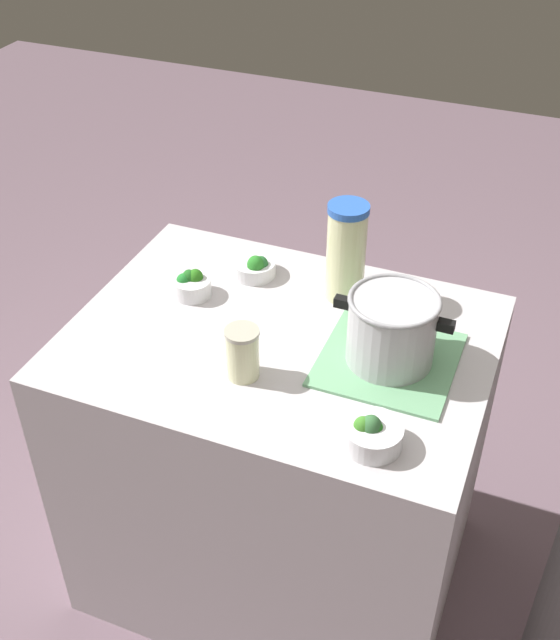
% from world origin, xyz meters
% --- Properties ---
extents(ground_plane, '(8.00, 8.00, 0.00)m').
position_xyz_m(ground_plane, '(0.00, 0.00, 0.00)').
color(ground_plane, slate).
extents(counter_slab, '(1.04, 0.78, 0.92)m').
position_xyz_m(counter_slab, '(0.00, 0.00, 0.46)').
color(counter_slab, '#BFB9BD').
rests_on(counter_slab, ground_plane).
extents(dish_cloth, '(0.32, 0.33, 0.01)m').
position_xyz_m(dish_cloth, '(0.28, 0.01, 0.92)').
color(dish_cloth, '#6CA878').
rests_on(dish_cloth, counter_slab).
extents(cooking_pot, '(0.28, 0.21, 0.18)m').
position_xyz_m(cooking_pot, '(0.28, 0.01, 1.01)').
color(cooking_pot, '#B7B7BC').
rests_on(cooking_pot, dish_cloth).
extents(lemonade_pitcher, '(0.11, 0.11, 0.27)m').
position_xyz_m(lemonade_pitcher, '(0.09, 0.23, 1.05)').
color(lemonade_pitcher, beige).
rests_on(lemonade_pitcher, counter_slab).
extents(mason_jar, '(0.08, 0.08, 0.13)m').
position_xyz_m(mason_jar, '(-0.03, -0.17, 0.98)').
color(mason_jar, beige).
rests_on(mason_jar, counter_slab).
extents(broccoli_bowl_front, '(0.12, 0.12, 0.07)m').
position_xyz_m(broccoli_bowl_front, '(-0.17, 0.23, 0.94)').
color(broccoli_bowl_front, silver).
rests_on(broccoli_bowl_front, counter_slab).
extents(broccoli_bowl_center, '(0.10, 0.10, 0.07)m').
position_xyz_m(broccoli_bowl_center, '(-0.28, 0.08, 0.95)').
color(broccoli_bowl_center, silver).
rests_on(broccoli_bowl_center, counter_slab).
extents(broccoli_bowl_back, '(0.13, 0.13, 0.08)m').
position_xyz_m(broccoli_bowl_back, '(0.32, -0.27, 0.95)').
color(broccoli_bowl_back, silver).
rests_on(broccoli_bowl_back, counter_slab).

